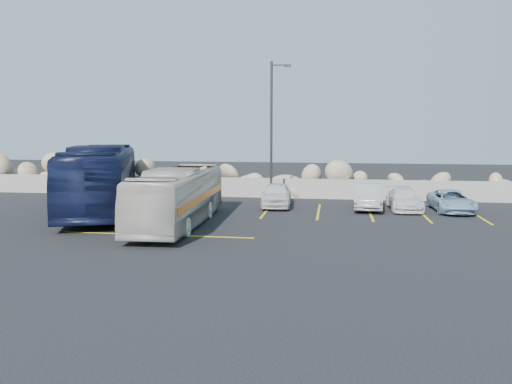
# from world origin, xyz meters

# --- Properties ---
(ground) EXTENTS (90.00, 90.00, 0.00)m
(ground) POSITION_xyz_m (0.00, 0.00, 0.00)
(ground) COLOR black
(ground) RESTS_ON ground
(seawall) EXTENTS (60.00, 0.40, 1.20)m
(seawall) POSITION_xyz_m (0.00, 12.00, 0.60)
(seawall) COLOR gray
(seawall) RESTS_ON ground
(riprap_pile) EXTENTS (54.00, 2.80, 2.60)m
(riprap_pile) POSITION_xyz_m (0.00, 13.20, 1.30)
(riprap_pile) COLOR tan
(riprap_pile) RESTS_ON ground
(parking_lines) EXTENTS (18.16, 9.36, 0.01)m
(parking_lines) POSITION_xyz_m (4.64, 5.57, 0.01)
(parking_lines) COLOR gold
(parking_lines) RESTS_ON ground
(lamppost) EXTENTS (1.14, 0.18, 8.00)m
(lamppost) POSITION_xyz_m (2.56, 9.50, 4.30)
(lamppost) COLOR #2B2926
(lamppost) RESTS_ON ground
(vintage_bus) EXTENTS (2.50, 9.30, 2.57)m
(vintage_bus) POSITION_xyz_m (-0.75, 2.40, 1.29)
(vintage_bus) COLOR beige
(vintage_bus) RESTS_ON ground
(tour_coach) EXTENTS (6.87, 12.52, 3.42)m
(tour_coach) POSITION_xyz_m (-5.94, 5.56, 1.71)
(tour_coach) COLOR black
(tour_coach) RESTS_ON ground
(car_a) EXTENTS (1.81, 3.97, 1.32)m
(car_a) POSITION_xyz_m (2.94, 8.37, 0.66)
(car_a) COLOR silver
(car_a) RESTS_ON ground
(car_b) EXTENTS (1.58, 4.11, 1.34)m
(car_b) POSITION_xyz_m (7.87, 8.33, 0.67)
(car_b) COLOR #AFAEB3
(car_b) RESTS_ON ground
(car_c) EXTENTS (1.68, 3.88, 1.11)m
(car_c) POSITION_xyz_m (9.75, 8.30, 0.56)
(car_c) COLOR silver
(car_c) RESTS_ON ground
(car_d) EXTENTS (1.95, 4.02, 1.10)m
(car_d) POSITION_xyz_m (12.11, 8.12, 0.55)
(car_d) COLOR #86A5BE
(car_d) RESTS_ON ground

